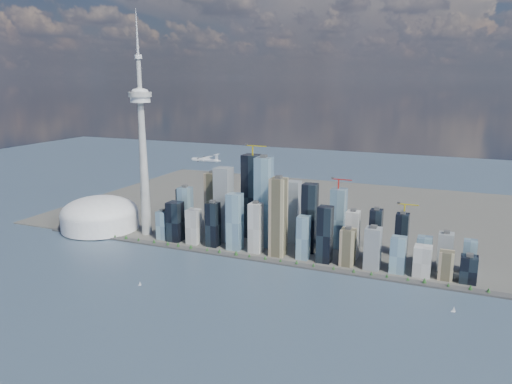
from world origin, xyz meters
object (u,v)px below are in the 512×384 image
at_px(needle_tower, 143,144).
at_px(sailboat_east, 454,310).
at_px(sailboat_west, 140,284).
at_px(dome_stadium, 100,215).
at_px(airplane, 205,160).

bearing_deg(needle_tower, sailboat_east, -12.28).
bearing_deg(needle_tower, sailboat_west, -57.65).
distance_m(needle_tower, sailboat_west, 401.88).
height_order(needle_tower, dome_stadium, needle_tower).
height_order(needle_tower, sailboat_east, needle_tower).
bearing_deg(dome_stadium, sailboat_west, -40.23).
bearing_deg(sailboat_east, airplane, 171.92).
bearing_deg(sailboat_west, dome_stadium, 127.15).
distance_m(dome_stadium, sailboat_west, 414.51).
relative_size(airplane, sailboat_west, 7.99).
xyz_separation_m(needle_tower, dome_stadium, (-140.00, -10.00, -196.40)).
relative_size(dome_stadium, sailboat_east, 18.57).
xyz_separation_m(needle_tower, sailboat_east, (741.77, -161.45, -232.38)).
bearing_deg(airplane, sailboat_east, -6.83).
xyz_separation_m(airplane, sailboat_west, (-52.00, -181.29, -221.08)).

